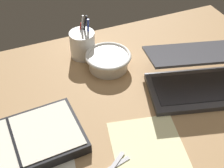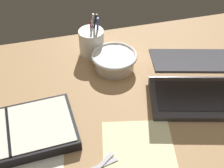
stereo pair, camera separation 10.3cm
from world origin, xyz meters
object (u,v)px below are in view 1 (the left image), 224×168
bowl (108,60)px  pen_cup (83,44)px  laptop (196,77)px  planner (15,145)px

bowl → pen_cup: pen_cup is taller
laptop → bowl: size_ratio=2.24×
laptop → pen_cup: 45.05cm
planner → laptop: bearing=-0.1°
laptop → pen_cup: size_ratio=2.33×
bowl → pen_cup: bearing=119.8°
laptop → planner: bearing=-162.0°
bowl → laptop: bearing=-42.1°
bowl → planner: (-39.40, -25.07, -1.59)cm
bowl → planner: bearing=-147.5°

